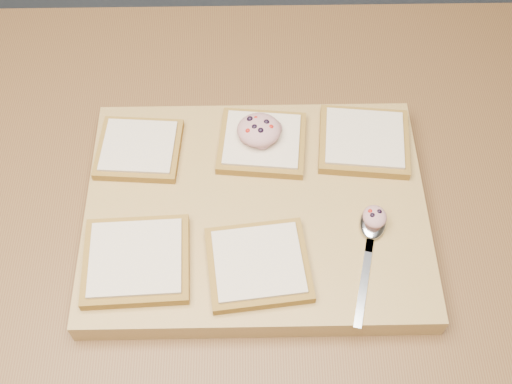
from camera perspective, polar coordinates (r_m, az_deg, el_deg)
The scene contains 10 objects.
island_counter at distance 1.28m, azimuth -0.37°, elevation -11.79°, with size 2.00×0.80×0.90m.
cutting_board at distance 0.85m, azimuth 0.00°, elevation -1.70°, with size 0.44×0.34×0.04m, color #AA8649.
bread_far_left at distance 0.89m, azimuth -10.35°, elevation 3.82°, with size 0.12×0.11×0.02m.
bread_far_center at distance 0.88m, azimuth 0.54°, elevation 4.45°, with size 0.13×0.12×0.02m.
bread_far_right at distance 0.90m, azimuth 9.58°, elevation 4.52°, with size 0.13×0.12×0.02m.
bread_near_left at distance 0.80m, azimuth -10.59°, elevation -5.98°, with size 0.13×0.12×0.02m.
bread_near_center at distance 0.78m, azimuth 0.21°, elevation -6.43°, with size 0.13×0.12×0.02m.
tuna_salad_dollop at distance 0.87m, azimuth 0.26°, elevation 5.56°, with size 0.06×0.06×0.03m.
spoon at distance 0.82m, azimuth 10.24°, elevation -3.42°, with size 0.06×0.17×0.01m.
spoon_salad at distance 0.81m, azimuth 10.50°, elevation -2.16°, with size 0.03×0.03×0.02m.
Camera 1 is at (0.00, -0.46, 1.64)m, focal length 45.00 mm.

